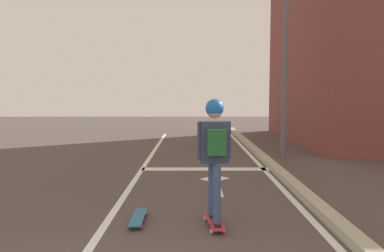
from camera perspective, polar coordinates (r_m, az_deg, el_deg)
lane_line_center at (r=8.57m, az=-8.67°, el=-8.08°), size 0.12×20.00×0.01m
lane_line_curbside at (r=8.67m, az=12.07°, el=-7.99°), size 0.12×20.00×0.01m
stop_bar at (r=9.86m, az=1.93°, el=-6.34°), size 3.23×0.40×0.01m
lane_arrow_stem at (r=7.95m, az=3.62°, el=-9.06°), size 0.16×1.40×0.01m
lane_arrow_head at (r=8.78m, az=3.25°, el=-7.73°), size 0.71×0.71×0.01m
curb_strip at (r=8.71m, az=13.70°, el=-7.51°), size 0.24×24.00×0.14m
skateboard at (r=5.74m, az=3.17°, el=-13.85°), size 0.29×0.84×0.08m
skater at (r=5.47m, az=3.25°, el=-2.57°), size 0.48×0.64×1.75m
spare_skateboard at (r=5.96m, az=-8.03°, el=-13.20°), size 0.21×0.85×0.08m
traffic_signal_mast at (r=11.48m, az=8.03°, el=15.36°), size 5.09×0.34×5.90m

